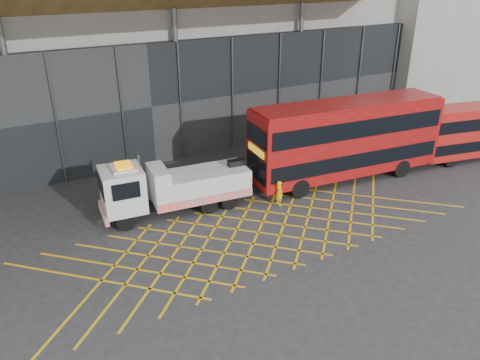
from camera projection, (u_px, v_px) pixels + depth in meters
ground_plane at (202, 250)px, 22.42m from camera, size 120.00×120.00×0.00m
road_markings at (258, 232)px, 23.87m from camera, size 23.16×7.16×0.01m
construction_building at (111, 17)px, 34.01m from camera, size 55.00×23.97×18.00m
recovery_truck at (172, 187)px, 25.24m from camera, size 9.56×3.16×3.31m
bus_towed at (346, 137)px, 28.82m from camera, size 12.54×4.25×5.01m
worker at (279, 193)px, 26.35m from camera, size 0.38×0.55×1.47m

